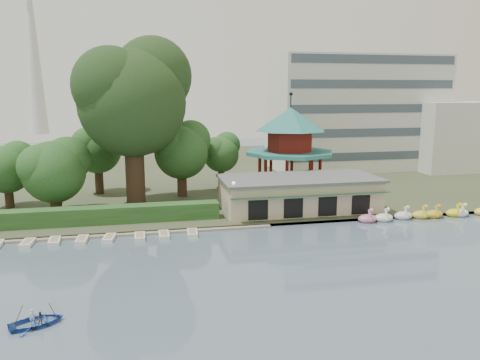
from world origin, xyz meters
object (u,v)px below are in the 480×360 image
object	(u,v)px
boathouse	(299,193)
rowboat_with_passengers	(36,318)
big_tree	(133,94)
dock	(105,235)
pavilion	(290,141)

from	to	relation	value
boathouse	rowboat_with_passengers	xyz separation A→B (m)	(-24.81, -22.82, -1.90)
big_tree	rowboat_with_passengers	size ratio (longest dim) A/B	3.84
dock	pavilion	size ratio (longest dim) A/B	2.52
boathouse	pavilion	distance (m)	11.43
dock	big_tree	xyz separation A→B (m)	(3.17, 11.01, 13.79)
dock	rowboat_with_passengers	bearing A→B (deg)	-98.86
pavilion	rowboat_with_passengers	size ratio (longest dim) A/B	2.53
big_tree	boathouse	bearing A→B (deg)	-18.32
dock	boathouse	bearing A→B (deg)	12.24
big_tree	rowboat_with_passengers	world-z (taller)	big_tree
boathouse	dock	bearing A→B (deg)	-167.76
boathouse	big_tree	xyz separation A→B (m)	(-18.83, 6.23, 11.54)
dock	rowboat_with_passengers	distance (m)	18.27
dock	big_tree	bearing A→B (deg)	73.91
pavilion	rowboat_with_passengers	bearing A→B (deg)	-129.22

